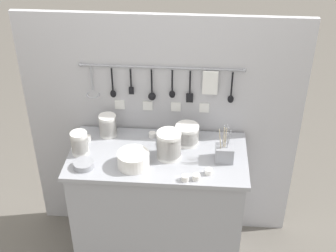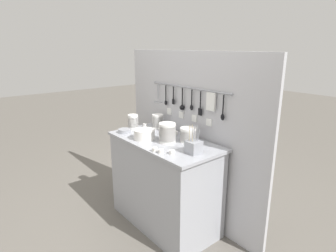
% 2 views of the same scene
% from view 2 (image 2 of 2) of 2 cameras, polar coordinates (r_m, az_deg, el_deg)
% --- Properties ---
extents(ground_plane, '(20.00, 20.00, 0.00)m').
position_cam_2_polar(ground_plane, '(3.29, -0.72, -18.86)').
color(ground_plane, '#666059').
extents(counter, '(1.23, 0.62, 0.96)m').
position_cam_2_polar(counter, '(3.04, -0.76, -11.40)').
color(counter, '#9EA0A8').
rests_on(counter, ground).
extents(back_wall, '(2.03, 0.11, 1.83)m').
position_cam_2_polar(back_wall, '(3.08, 4.27, -2.18)').
color(back_wall, '#B2B2B7').
rests_on(back_wall, ground).
extents(bowl_stack_back_corner, '(0.17, 0.17, 0.14)m').
position_cam_2_polar(bowl_stack_back_corner, '(2.79, 4.16, -1.78)').
color(bowl_stack_back_corner, white).
rests_on(bowl_stack_back_corner, counter).
extents(bowl_stack_tall_left, '(0.17, 0.17, 0.20)m').
position_cam_2_polar(bowl_stack_tall_left, '(2.75, -0.15, -1.40)').
color(bowl_stack_tall_left, white).
rests_on(bowl_stack_tall_left, counter).
extents(bowl_stack_short_front, '(0.13, 0.13, 0.16)m').
position_cam_2_polar(bowl_stack_short_front, '(3.24, -2.12, 0.97)').
color(bowl_stack_short_front, white).
rests_on(bowl_stack_short_front, counter).
extents(bowl_stack_wide_centre, '(0.12, 0.12, 0.17)m').
position_cam_2_polar(bowl_stack_wide_centre, '(3.23, -7.11, 0.85)').
color(bowl_stack_wide_centre, white).
rests_on(bowl_stack_wide_centre, counter).
extents(plate_stack, '(0.21, 0.21, 0.10)m').
position_cam_2_polar(plate_stack, '(2.87, -4.82, -1.69)').
color(plate_stack, white).
rests_on(plate_stack, counter).
extents(steel_mixing_bowl, '(0.14, 0.14, 0.04)m').
position_cam_2_polar(steel_mixing_bowl, '(3.12, -8.84, -0.96)').
color(steel_mixing_bowl, '#93969E').
rests_on(steel_mixing_bowl, counter).
extents(cutlery_caddy, '(0.12, 0.12, 0.27)m').
position_cam_2_polar(cutlery_caddy, '(2.50, 5.24, -4.22)').
color(cutlery_caddy, '#93969E').
rests_on(cutlery_caddy, counter).
extents(cup_by_caddy, '(0.05, 0.05, 0.04)m').
position_cam_2_polar(cup_by_caddy, '(3.32, -4.67, 0.16)').
color(cup_by_caddy, white).
rests_on(cup_by_caddy, counter).
extents(cup_centre, '(0.05, 0.05, 0.04)m').
position_cam_2_polar(cup_centre, '(3.02, 1.56, -1.41)').
color(cup_centre, white).
rests_on(cup_centre, counter).
extents(cup_back_left, '(0.05, 0.05, 0.04)m').
position_cam_2_polar(cup_back_left, '(2.48, 0.82, -5.33)').
color(cup_back_left, white).
rests_on(cup_back_left, counter).
extents(cup_beside_plates, '(0.05, 0.05, 0.04)m').
position_cam_2_polar(cup_beside_plates, '(2.50, -1.45, -5.15)').
color(cup_beside_plates, white).
rests_on(cup_beside_plates, counter).
extents(cup_back_right, '(0.05, 0.05, 0.04)m').
position_cam_2_polar(cup_back_right, '(2.54, -2.68, -4.79)').
color(cup_back_right, white).
rests_on(cup_back_right, counter).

